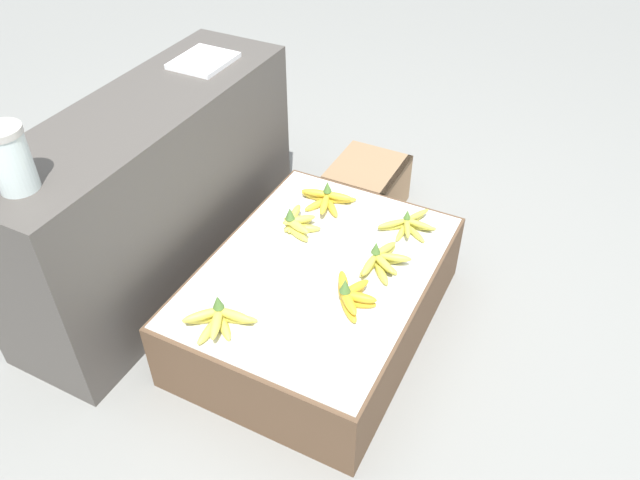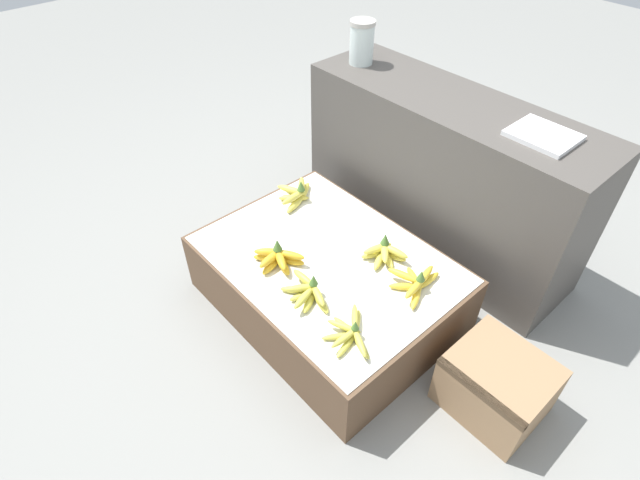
{
  "view_description": "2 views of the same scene",
  "coord_description": "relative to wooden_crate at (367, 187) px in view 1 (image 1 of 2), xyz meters",
  "views": [
    {
      "loc": [
        -1.38,
        -0.71,
        1.71
      ],
      "look_at": [
        0.02,
        0.0,
        0.39
      ],
      "focal_mm": 35.0,
      "sensor_mm": 36.0,
      "label": 1
    },
    {
      "loc": [
        1.02,
        -0.95,
        1.63
      ],
      "look_at": [
        -0.09,
        0.04,
        0.3
      ],
      "focal_mm": 28.0,
      "sensor_mm": 36.0,
      "label": 2
    }
  ],
  "objects": [
    {
      "name": "banana_bunch_middle_midright",
      "position": [
        -0.58,
        0.04,
        0.2
      ],
      "size": [
        0.16,
        0.15,
        0.11
      ],
      "color": "#DBCC4C",
      "rests_on": "display_platform"
    },
    {
      "name": "back_vendor_table",
      "position": [
        -0.72,
        0.55,
        0.25
      ],
      "size": [
        1.3,
        0.4,
        0.72
      ],
      "color": "#4C4742",
      "rests_on": "ground_plane"
    },
    {
      "name": "wooden_crate",
      "position": [
        0.0,
        0.0,
        0.0
      ],
      "size": [
        0.33,
        0.29,
        0.23
      ],
      "color": "#997551",
      "rests_on": "ground_plane"
    },
    {
      "name": "banana_bunch_front_right",
      "position": [
        -0.39,
        -0.33,
        0.19
      ],
      "size": [
        0.2,
        0.2,
        0.08
      ],
      "color": "gold",
      "rests_on": "display_platform"
    },
    {
      "name": "glass_jar",
      "position": [
        -1.23,
        0.53,
        0.7
      ],
      "size": [
        0.11,
        0.11,
        0.19
      ],
      "color": "silver",
      "rests_on": "back_vendor_table"
    },
    {
      "name": "foam_tray_white",
      "position": [
        -0.34,
        0.55,
        0.61
      ],
      "size": [
        0.22,
        0.19,
        0.02
      ],
      "color": "white",
      "rests_on": "back_vendor_table"
    },
    {
      "name": "ground_plane",
      "position": [
        -0.73,
        -0.13,
        -0.12
      ],
      "size": [
        10.0,
        10.0,
        0.0
      ],
      "primitive_type": "plane",
      "color": "gray"
    },
    {
      "name": "banana_bunch_middle_right",
      "position": [
        -0.4,
        0.01,
        0.19
      ],
      "size": [
        0.19,
        0.22,
        0.1
      ],
      "color": "gold",
      "rests_on": "display_platform"
    },
    {
      "name": "display_platform",
      "position": [
        -0.73,
        -0.13,
        0.02
      ],
      "size": [
        0.99,
        0.73,
        0.28
      ],
      "color": "brown",
      "rests_on": "ground_plane"
    },
    {
      "name": "banana_bunch_front_midright",
      "position": [
        -0.63,
        -0.32,
        0.19
      ],
      "size": [
        0.22,
        0.15,
        0.1
      ],
      "color": "gold",
      "rests_on": "display_platform"
    },
    {
      "name": "banana_bunch_middle_left",
      "position": [
        -1.1,
        0.02,
        0.2
      ],
      "size": [
        0.17,
        0.22,
        0.11
      ],
      "color": "#DBCC4C",
      "rests_on": "display_platform"
    },
    {
      "name": "banana_bunch_front_midleft",
      "position": [
        -0.83,
        -0.29,
        0.2
      ],
      "size": [
        0.18,
        0.17,
        0.11
      ],
      "color": "gold",
      "rests_on": "display_platform"
    }
  ]
}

